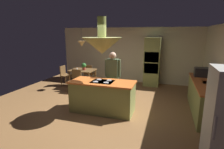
{
  "coord_description": "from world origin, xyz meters",
  "views": [
    {
      "loc": [
        1.78,
        -4.89,
        2.28
      ],
      "look_at": [
        0.1,
        0.4,
        1.0
      ],
      "focal_mm": 28.72,
      "sensor_mm": 36.0,
      "label": 1
    }
  ],
  "objects_px": {
    "person_at_island": "(113,74)",
    "cup_on_table": "(77,69)",
    "kitchen_island": "(103,96)",
    "canister_flour": "(211,85)",
    "dining_table": "(83,72)",
    "chair_at_corner": "(65,74)",
    "canister_sugar": "(209,84)",
    "oven_tower": "(152,62)",
    "chair_by_back_wall": "(89,72)",
    "potted_plant_on_table": "(84,66)",
    "chair_facing_island": "(76,79)",
    "microwave_on_counter": "(202,72)"
  },
  "relations": [
    {
      "from": "chair_by_back_wall",
      "to": "potted_plant_on_table",
      "type": "relative_size",
      "value": 2.9
    },
    {
      "from": "dining_table",
      "to": "canister_flour",
      "type": "bearing_deg",
      "value": -22.99
    },
    {
      "from": "dining_table",
      "to": "person_at_island",
      "type": "xyz_separation_m",
      "value": [
        1.79,
        -1.41,
        0.33
      ]
    },
    {
      "from": "dining_table",
      "to": "kitchen_island",
      "type": "bearing_deg",
      "value": -51.01
    },
    {
      "from": "dining_table",
      "to": "chair_facing_island",
      "type": "xyz_separation_m",
      "value": [
        0.0,
        -0.63,
        -0.15
      ]
    },
    {
      "from": "chair_by_back_wall",
      "to": "canister_flour",
      "type": "distance_m",
      "value": 5.24
    },
    {
      "from": "oven_tower",
      "to": "dining_table",
      "type": "xyz_separation_m",
      "value": [
        -2.8,
        -1.14,
        -0.41
      ]
    },
    {
      "from": "kitchen_island",
      "to": "chair_at_corner",
      "type": "relative_size",
      "value": 2.16
    },
    {
      "from": "cup_on_table",
      "to": "canister_sugar",
      "type": "distance_m",
      "value": 4.95
    },
    {
      "from": "kitchen_island",
      "to": "canister_sugar",
      "type": "relative_size",
      "value": 11.24
    },
    {
      "from": "oven_tower",
      "to": "potted_plant_on_table",
      "type": "relative_size",
      "value": 7.04
    },
    {
      "from": "person_at_island",
      "to": "microwave_on_counter",
      "type": "distance_m",
      "value": 2.88
    },
    {
      "from": "chair_at_corner",
      "to": "potted_plant_on_table",
      "type": "xyz_separation_m",
      "value": [
        0.98,
        -0.05,
        0.42
      ]
    },
    {
      "from": "chair_by_back_wall",
      "to": "chair_at_corner",
      "type": "relative_size",
      "value": 1.0
    },
    {
      "from": "kitchen_island",
      "to": "potted_plant_on_table",
      "type": "xyz_separation_m",
      "value": [
        -1.61,
        2.05,
        0.46
      ]
    },
    {
      "from": "dining_table",
      "to": "potted_plant_on_table",
      "type": "relative_size",
      "value": 3.39
    },
    {
      "from": "chair_by_back_wall",
      "to": "kitchen_island",
      "type": "bearing_deg",
      "value": 121.86
    },
    {
      "from": "person_at_island",
      "to": "microwave_on_counter",
      "type": "bearing_deg",
      "value": 17.34
    },
    {
      "from": "kitchen_island",
      "to": "chair_at_corner",
      "type": "distance_m",
      "value": 3.33
    },
    {
      "from": "chair_by_back_wall",
      "to": "potted_plant_on_table",
      "type": "xyz_separation_m",
      "value": [
        0.09,
        -0.68,
        0.42
      ]
    },
    {
      "from": "oven_tower",
      "to": "cup_on_table",
      "type": "relative_size",
      "value": 23.46
    },
    {
      "from": "dining_table",
      "to": "chair_at_corner",
      "type": "bearing_deg",
      "value": -180.0
    },
    {
      "from": "person_at_island",
      "to": "cup_on_table",
      "type": "relative_size",
      "value": 18.91
    },
    {
      "from": "person_at_island",
      "to": "potted_plant_on_table",
      "type": "relative_size",
      "value": 5.67
    },
    {
      "from": "chair_by_back_wall",
      "to": "cup_on_table",
      "type": "xyz_separation_m",
      "value": [
        -0.16,
        -0.84,
        0.3
      ]
    },
    {
      "from": "dining_table",
      "to": "potted_plant_on_table",
      "type": "height_order",
      "value": "potted_plant_on_table"
    },
    {
      "from": "person_at_island",
      "to": "chair_facing_island",
      "type": "distance_m",
      "value": 2.01
    },
    {
      "from": "oven_tower",
      "to": "cup_on_table",
      "type": "distance_m",
      "value": 3.26
    },
    {
      "from": "potted_plant_on_table",
      "to": "canister_flour",
      "type": "height_order",
      "value": "canister_flour"
    },
    {
      "from": "oven_tower",
      "to": "chair_at_corner",
      "type": "distance_m",
      "value": 3.9
    },
    {
      "from": "oven_tower",
      "to": "chair_by_back_wall",
      "type": "bearing_deg",
      "value": -169.71
    },
    {
      "from": "microwave_on_counter",
      "to": "chair_by_back_wall",
      "type": "bearing_deg",
      "value": 165.39
    },
    {
      "from": "chair_at_corner",
      "to": "dining_table",
      "type": "bearing_deg",
      "value": -90.0
    },
    {
      "from": "potted_plant_on_table",
      "to": "canister_flour",
      "type": "distance_m",
      "value": 4.83
    },
    {
      "from": "chair_at_corner",
      "to": "canister_flour",
      "type": "bearing_deg",
      "value": -109.54
    },
    {
      "from": "cup_on_table",
      "to": "canister_sugar",
      "type": "relative_size",
      "value": 0.54
    },
    {
      "from": "dining_table",
      "to": "chair_at_corner",
      "type": "xyz_separation_m",
      "value": [
        -0.89,
        -0.0,
        -0.15
      ]
    },
    {
      "from": "oven_tower",
      "to": "microwave_on_counter",
      "type": "xyz_separation_m",
      "value": [
        1.74,
        -1.69,
        0.0
      ]
    },
    {
      "from": "chair_at_corner",
      "to": "canister_flour",
      "type": "xyz_separation_m",
      "value": [
        5.43,
        -1.93,
        0.51
      ]
    },
    {
      "from": "canister_flour",
      "to": "canister_sugar",
      "type": "bearing_deg",
      "value": 90.0
    },
    {
      "from": "chair_by_back_wall",
      "to": "oven_tower",
      "type": "bearing_deg",
      "value": -169.71
    },
    {
      "from": "person_at_island",
      "to": "cup_on_table",
      "type": "xyz_separation_m",
      "value": [
        -1.96,
        1.2,
        -0.18
      ]
    },
    {
      "from": "kitchen_island",
      "to": "canister_flour",
      "type": "height_order",
      "value": "canister_flour"
    },
    {
      "from": "kitchen_island",
      "to": "dining_table",
      "type": "bearing_deg",
      "value": 128.99
    },
    {
      "from": "chair_at_corner",
      "to": "chair_facing_island",
      "type": "bearing_deg",
      "value": -125.59
    },
    {
      "from": "potted_plant_on_table",
      "to": "chair_at_corner",
      "type": "bearing_deg",
      "value": 177.23
    },
    {
      "from": "person_at_island",
      "to": "chair_facing_island",
      "type": "relative_size",
      "value": 1.96
    },
    {
      "from": "canister_flour",
      "to": "dining_table",
      "type": "bearing_deg",
      "value": 157.01
    },
    {
      "from": "chair_facing_island",
      "to": "canister_sugar",
      "type": "bearing_deg",
      "value": -13.76
    },
    {
      "from": "microwave_on_counter",
      "to": "canister_flour",
      "type": "bearing_deg",
      "value": -90.0
    }
  ]
}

